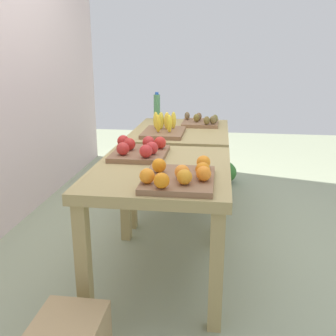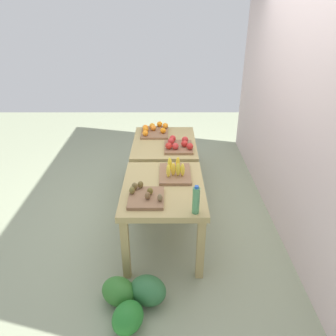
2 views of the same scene
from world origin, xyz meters
TOP-DOWN VIEW (x-y plane):
  - ground_plane at (0.00, 0.00)m, footprint 8.00×8.00m
  - display_table_left at (-0.56, 0.00)m, footprint 1.04×0.80m
  - display_table_right at (0.56, 0.00)m, footprint 1.04×0.80m
  - orange_bin at (-0.84, -0.14)m, footprint 0.44×0.37m
  - apple_bin at (-0.34, 0.17)m, footprint 0.40×0.36m
  - banana_crate at (0.35, 0.12)m, footprint 0.44×0.32m
  - kiwi_bin at (0.79, -0.16)m, footprint 0.36×0.33m
  - water_bottle at (1.01, 0.28)m, footprint 0.06×0.06m
  - watermelon_pile at (1.39, -0.25)m, footprint 0.61×0.63m

SIDE VIEW (x-z plane):
  - ground_plane at x=0.00m, z-range 0.00..0.00m
  - watermelon_pile at x=1.39m, z-range -0.01..0.25m
  - display_table_left at x=-0.56m, z-range 0.26..0.98m
  - display_table_right at x=0.56m, z-range 0.26..0.98m
  - kiwi_bin at x=0.79m, z-range 0.70..0.80m
  - orange_bin at x=-0.84m, z-range 0.71..0.81m
  - banana_crate at x=0.35m, z-range 0.68..0.85m
  - apple_bin at x=-0.34m, z-range 0.71..0.82m
  - water_bottle at x=1.01m, z-range 0.71..0.98m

